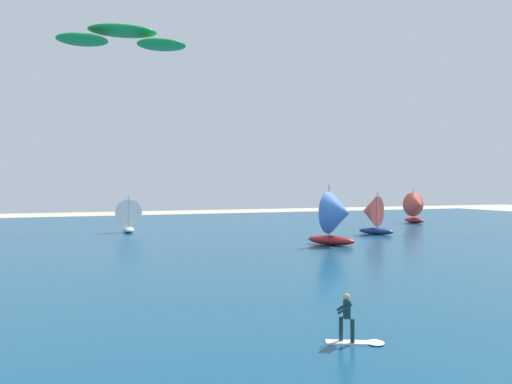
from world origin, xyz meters
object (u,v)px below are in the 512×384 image
(kite, at_px, (123,38))
(sailboat_near_shore, at_px, (128,215))
(sailboat_outermost, at_px, (371,215))
(sailboat_center_horizon, at_px, (417,207))
(kitesurfer, at_px, (352,325))
(sailboat_heeled_over, at_px, (338,217))

(kite, xyz_separation_m, sailboat_near_shore, (5.00, 37.42, -9.39))
(kite, relative_size, sailboat_near_shore, 1.28)
(sailboat_outermost, bearing_deg, sailboat_center_horizon, 36.78)
(sailboat_near_shore, relative_size, sailboat_center_horizon, 0.86)
(kitesurfer, xyz_separation_m, sailboat_near_shore, (-1.67, 44.15, 1.31))
(kitesurfer, height_order, sailboat_outermost, sailboat_outermost)
(sailboat_outermost, distance_m, sailboat_center_horizon, 18.77)
(sailboat_heeled_over, height_order, sailboat_outermost, sailboat_heeled_over)
(kite, bearing_deg, sailboat_outermost, 40.89)
(kite, relative_size, sailboat_outermost, 1.15)
(kitesurfer, xyz_separation_m, sailboat_outermost, (22.38, 31.88, 1.52))
(sailboat_heeled_over, bearing_deg, sailboat_outermost, 41.28)
(kitesurfer, height_order, sailboat_near_shore, sailboat_near_shore)
(sailboat_near_shore, bearing_deg, kitesurfer, -87.83)
(kite, height_order, sailboat_outermost, kite)
(sailboat_near_shore, xyz_separation_m, sailboat_center_horizon, (39.08, -1.03, 0.30))
(kitesurfer, xyz_separation_m, kite, (-6.67, 6.73, 10.69))
(sailboat_center_horizon, bearing_deg, sailboat_outermost, -143.22)
(kite, xyz_separation_m, sailboat_heeled_over, (20.42, 17.57, -8.84))
(kite, distance_m, sailboat_near_shore, 38.90)
(kite, distance_m, sailboat_outermost, 39.50)
(kite, xyz_separation_m, sailboat_center_horizon, (44.08, 36.39, -9.09))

